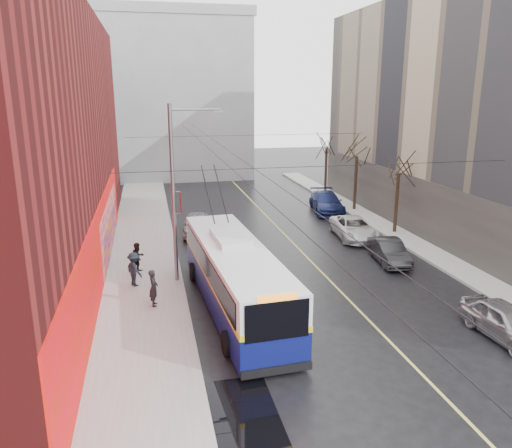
{
  "coord_description": "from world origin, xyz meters",
  "views": [
    {
      "loc": [
        -7.43,
        -14.42,
        9.56
      ],
      "look_at": [
        -1.97,
        10.71,
        2.68
      ],
      "focal_mm": 35.0,
      "sensor_mm": 36.0,
      "label": 1
    }
  ],
  "objects_px": {
    "pedestrian_c": "(134,269)",
    "trolleybus": "(235,276)",
    "streetlight_pole": "(176,190)",
    "parked_car_d": "(327,202)",
    "tree_near": "(400,162)",
    "tree_far": "(327,140)",
    "tree_mid": "(357,147)",
    "pedestrian_b": "(138,257)",
    "following_car": "(196,224)",
    "parked_car_b": "(389,251)",
    "parked_car_a": "(507,322)",
    "pedestrian_a": "(154,288)",
    "parked_car_c": "(354,228)"
  },
  "relations": [
    {
      "from": "tree_near",
      "to": "pedestrian_a",
      "type": "xyz_separation_m",
      "value": [
        -16.5,
        -9.02,
        -3.98
      ]
    },
    {
      "from": "parked_car_d",
      "to": "tree_mid",
      "type": "bearing_deg",
      "value": 9.14
    },
    {
      "from": "trolleybus",
      "to": "parked_car_a",
      "type": "distance_m",
      "value": 11.24
    },
    {
      "from": "trolleybus",
      "to": "following_car",
      "type": "distance_m",
      "value": 12.71
    },
    {
      "from": "parked_car_d",
      "to": "pedestrian_c",
      "type": "xyz_separation_m",
      "value": [
        -14.97,
        -13.38,
        0.21
      ]
    },
    {
      "from": "parked_car_a",
      "to": "parked_car_d",
      "type": "height_order",
      "value": "parked_car_d"
    },
    {
      "from": "parked_car_a",
      "to": "parked_car_c",
      "type": "relative_size",
      "value": 0.84
    },
    {
      "from": "streetlight_pole",
      "to": "parked_car_d",
      "type": "bearing_deg",
      "value": 45.64
    },
    {
      "from": "trolleybus",
      "to": "parked_car_c",
      "type": "relative_size",
      "value": 2.42
    },
    {
      "from": "tree_mid",
      "to": "trolleybus",
      "type": "distance_m",
      "value": 21.54
    },
    {
      "from": "tree_mid",
      "to": "pedestrian_b",
      "type": "relative_size",
      "value": 4.11
    },
    {
      "from": "pedestrian_b",
      "to": "tree_mid",
      "type": "bearing_deg",
      "value": -10.31
    },
    {
      "from": "tree_near",
      "to": "tree_mid",
      "type": "xyz_separation_m",
      "value": [
        0.0,
        7.0,
        0.28
      ]
    },
    {
      "from": "tree_far",
      "to": "pedestrian_b",
      "type": "xyz_separation_m",
      "value": [
        -17.23,
        -18.41,
        -4.18
      ]
    },
    {
      "from": "parked_car_a",
      "to": "pedestrian_a",
      "type": "bearing_deg",
      "value": 153.61
    },
    {
      "from": "following_car",
      "to": "pedestrian_c",
      "type": "relative_size",
      "value": 2.47
    },
    {
      "from": "parked_car_c",
      "to": "tree_mid",
      "type": "bearing_deg",
      "value": 72.31
    },
    {
      "from": "tree_mid",
      "to": "tree_far",
      "type": "height_order",
      "value": "tree_mid"
    },
    {
      "from": "following_car",
      "to": "parked_car_b",
      "type": "bearing_deg",
      "value": -30.33
    },
    {
      "from": "streetlight_pole",
      "to": "pedestrian_c",
      "type": "xyz_separation_m",
      "value": [
        -2.25,
        -0.38,
        -3.84
      ]
    },
    {
      "from": "tree_near",
      "to": "tree_mid",
      "type": "bearing_deg",
      "value": 90.0
    },
    {
      "from": "tree_mid",
      "to": "pedestrian_b",
      "type": "distance_m",
      "value": 21.11
    },
    {
      "from": "streetlight_pole",
      "to": "parked_car_b",
      "type": "height_order",
      "value": "streetlight_pole"
    },
    {
      "from": "trolleybus",
      "to": "pedestrian_c",
      "type": "bearing_deg",
      "value": 138.53
    },
    {
      "from": "parked_car_d",
      "to": "pedestrian_b",
      "type": "relative_size",
      "value": 3.4
    },
    {
      "from": "parked_car_b",
      "to": "tree_far",
      "type": "bearing_deg",
      "value": 88.1
    },
    {
      "from": "trolleybus",
      "to": "pedestrian_c",
      "type": "xyz_separation_m",
      "value": [
        -4.48,
        3.47,
        -0.58
      ]
    },
    {
      "from": "parked_car_b",
      "to": "following_car",
      "type": "relative_size",
      "value": 0.96
    },
    {
      "from": "pedestrian_b",
      "to": "pedestrian_c",
      "type": "distance_m",
      "value": 1.97
    },
    {
      "from": "trolleybus",
      "to": "following_car",
      "type": "bearing_deg",
      "value": 88.55
    },
    {
      "from": "tree_far",
      "to": "pedestrian_a",
      "type": "xyz_separation_m",
      "value": [
        -16.5,
        -23.02,
        -4.14
      ]
    },
    {
      "from": "streetlight_pole",
      "to": "tree_near",
      "type": "height_order",
      "value": "streetlight_pole"
    },
    {
      "from": "pedestrian_b",
      "to": "parked_car_a",
      "type": "bearing_deg",
      "value": -80.06
    },
    {
      "from": "tree_near",
      "to": "pedestrian_c",
      "type": "height_order",
      "value": "tree_near"
    },
    {
      "from": "tree_far",
      "to": "parked_car_d",
      "type": "bearing_deg",
      "value": -109.09
    },
    {
      "from": "pedestrian_a",
      "to": "pedestrian_c",
      "type": "bearing_deg",
      "value": 21.0
    },
    {
      "from": "parked_car_a",
      "to": "parked_car_b",
      "type": "height_order",
      "value": "parked_car_a"
    },
    {
      "from": "tree_far",
      "to": "parked_car_d",
      "type": "relative_size",
      "value": 1.19
    },
    {
      "from": "tree_far",
      "to": "trolleybus",
      "type": "xyz_separation_m",
      "value": [
        -12.91,
        -23.85,
        -3.55
      ]
    },
    {
      "from": "parked_car_a",
      "to": "pedestrian_b",
      "type": "distance_m",
      "value": 17.75
    },
    {
      "from": "pedestrian_c",
      "to": "trolleybus",
      "type": "bearing_deg",
      "value": -160.96
    },
    {
      "from": "streetlight_pole",
      "to": "pedestrian_b",
      "type": "distance_m",
      "value": 4.69
    },
    {
      "from": "tree_near",
      "to": "tree_far",
      "type": "distance_m",
      "value": 14.0
    },
    {
      "from": "trolleybus",
      "to": "following_car",
      "type": "height_order",
      "value": "trolleybus"
    },
    {
      "from": "tree_near",
      "to": "parked_car_d",
      "type": "bearing_deg",
      "value": 109.08
    },
    {
      "from": "tree_far",
      "to": "pedestrian_b",
      "type": "relative_size",
      "value": 4.04
    },
    {
      "from": "parked_car_c",
      "to": "trolleybus",
      "type": "bearing_deg",
      "value": -130.23
    },
    {
      "from": "tree_near",
      "to": "parked_car_d",
      "type": "distance_m",
      "value": 8.5
    },
    {
      "from": "parked_car_a",
      "to": "parked_car_d",
      "type": "xyz_separation_m",
      "value": [
        0.49,
        21.91,
        0.08
      ]
    },
    {
      "from": "streetlight_pole",
      "to": "tree_near",
      "type": "bearing_deg",
      "value": 21.62
    }
  ]
}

